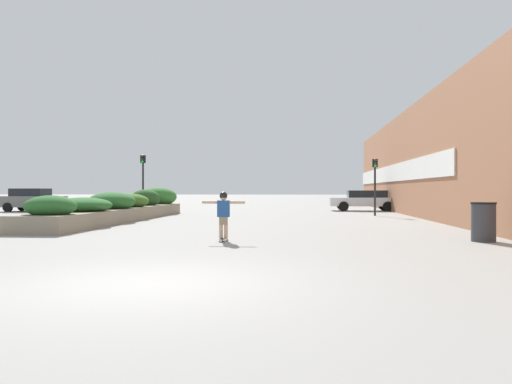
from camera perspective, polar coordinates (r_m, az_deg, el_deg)
ground_plane at (r=7.77m, az=-12.47°, el=-10.26°), size 300.00×300.00×0.00m
building_wall_right at (r=27.48m, az=18.28°, el=3.49°), size 0.67×43.16×5.98m
planter_box at (r=24.40m, az=-15.01°, el=-1.64°), size 2.26×15.40×1.58m
skateboard at (r=13.79m, az=-3.74°, el=-5.38°), size 0.19×0.59×0.09m
skateboarder at (r=13.74m, az=-3.74°, el=-2.07°), size 1.19×0.22×1.28m
trash_bin at (r=15.04m, az=24.55°, el=-3.12°), size 0.67×0.67×1.08m
car_leftmost at (r=36.05m, az=-24.20°, el=-0.79°), size 3.96×1.89×1.52m
car_center_left at (r=34.81m, az=12.32°, el=-0.88°), size 4.65×1.94×1.39m
traffic_light_left at (r=30.19m, az=-12.80°, el=2.02°), size 0.28×0.30×3.47m
traffic_light_right at (r=28.15m, az=13.45°, el=1.72°), size 0.28×0.30×3.13m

